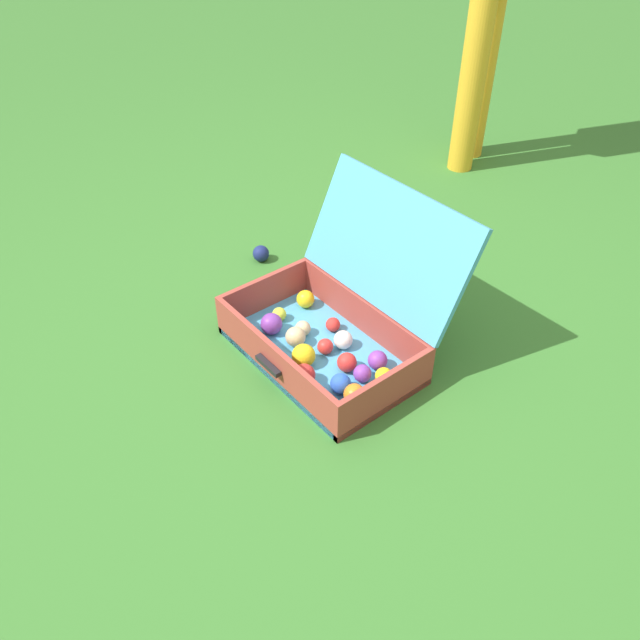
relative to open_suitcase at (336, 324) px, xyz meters
name	(u,v)px	position (x,y,z in m)	size (l,w,h in m)	color
ground_plane	(318,369)	(0.03, -0.10, -0.11)	(16.00, 16.00, 0.00)	#336B28
open_suitcase	(336,324)	(0.00, 0.00, 0.00)	(0.63, 0.58, 0.50)	#4799C6
stray_ball_on_grass	(261,253)	(-0.60, 0.11, -0.08)	(0.07, 0.07, 0.07)	navy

